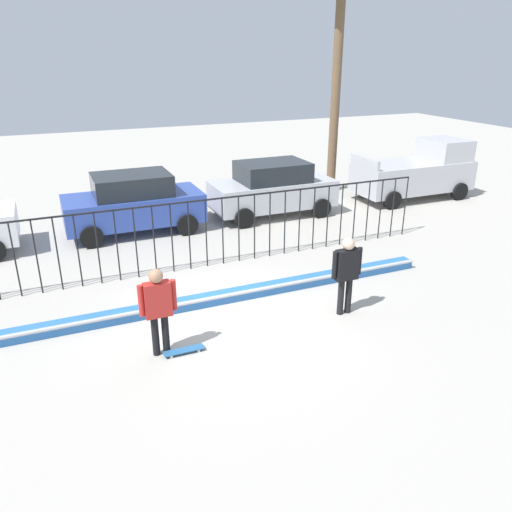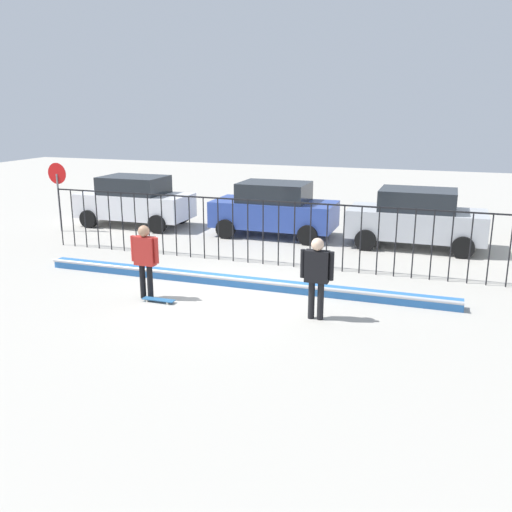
# 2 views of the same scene
# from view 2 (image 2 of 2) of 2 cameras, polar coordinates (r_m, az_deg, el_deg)

# --- Properties ---
(ground_plane) EXTENTS (60.00, 60.00, 0.00)m
(ground_plane) POSITION_cam_2_polar(r_m,az_deg,el_deg) (13.73, -3.07, -3.89)
(ground_plane) COLOR #ADA89E
(bowl_coping_ledge) EXTENTS (11.00, 0.40, 0.27)m
(bowl_coping_ledge) POSITION_cam_2_polar(r_m,az_deg,el_deg) (14.31, -2.03, -2.59)
(bowl_coping_ledge) COLOR #2D6BB7
(bowl_coping_ledge) RESTS_ON ground
(perimeter_fence) EXTENTS (14.04, 0.04, 1.89)m
(perimeter_fence) POSITION_cam_2_polar(r_m,az_deg,el_deg) (16.01, 0.73, 3.16)
(perimeter_fence) COLOR black
(perimeter_fence) RESTS_ON ground
(skateboarder) EXTENTS (0.72, 0.27, 1.78)m
(skateboarder) POSITION_cam_2_polar(r_m,az_deg,el_deg) (13.37, -11.29, 0.09)
(skateboarder) COLOR black
(skateboarder) RESTS_ON ground
(skateboard) EXTENTS (0.80, 0.20, 0.07)m
(skateboard) POSITION_cam_2_polar(r_m,az_deg,el_deg) (13.34, -9.94, -4.43)
(skateboard) COLOR #26598C
(skateboard) RESTS_ON ground
(camera_operator) EXTENTS (0.73, 0.27, 1.80)m
(camera_operator) POSITION_cam_2_polar(r_m,az_deg,el_deg) (11.88, 6.24, -1.54)
(camera_operator) COLOR black
(camera_operator) RESTS_ON ground
(parked_car_white) EXTENTS (4.30, 2.12, 1.90)m
(parked_car_white) POSITION_cam_2_polar(r_m,az_deg,el_deg) (21.89, -12.30, 5.57)
(parked_car_white) COLOR silver
(parked_car_white) RESTS_ON ground
(parked_car_blue) EXTENTS (4.30, 2.12, 1.90)m
(parked_car_blue) POSITION_cam_2_polar(r_m,az_deg,el_deg) (19.65, 1.86, 4.85)
(parked_car_blue) COLOR #2D479E
(parked_car_blue) RESTS_ON ground
(parked_car_silver) EXTENTS (4.30, 2.12, 1.90)m
(parked_car_silver) POSITION_cam_2_polar(r_m,az_deg,el_deg) (18.74, 16.09, 3.76)
(parked_car_silver) COLOR #B7BABF
(parked_car_silver) RESTS_ON ground
(stop_sign) EXTENTS (0.76, 0.07, 2.50)m
(stop_sign) POSITION_cam_2_polar(r_m,az_deg,el_deg) (21.54, -19.60, 6.63)
(stop_sign) COLOR slate
(stop_sign) RESTS_ON ground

